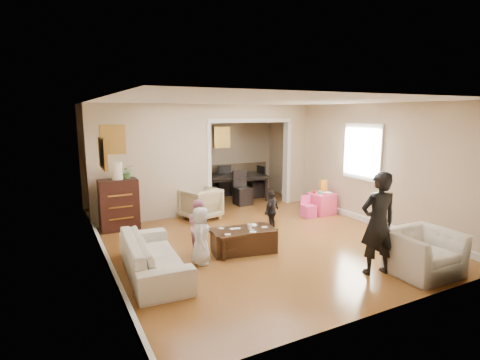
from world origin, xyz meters
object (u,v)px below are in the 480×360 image
dining_table (232,188)px  child_kneel_b (199,226)px  cyan_cup (320,193)px  child_toddler (272,211)px  adult_person (378,223)px  play_table (321,204)px  dresser (119,205)px  table_lamp (117,171)px  coffee_cup (250,227)px  sofa (154,255)px  child_kneel_a (201,236)px  armchair_front (422,253)px  armchair_back (201,204)px  coffee_table (243,240)px

dining_table → child_kneel_b: size_ratio=2.06×
cyan_cup → child_toddler: size_ratio=0.09×
adult_person → play_table: bearing=-103.6°
dresser → table_lamp: bearing=0.0°
coffee_cup → child_kneel_b: bearing=156.4°
table_lamp → coffee_cup: table_lamp is taller
dresser → child_toddler: bearing=-29.7°
sofa → adult_person: (2.98, -1.53, 0.49)m
table_lamp → child_kneel_a: 2.71m
armchair_front → child_toddler: size_ratio=1.18×
play_table → child_kneel_b: child_kneel_b is taller
sofa → play_table: (4.46, 1.53, -0.04)m
armchair_back → dresser: size_ratio=0.74×
armchair_back → dresser: bearing=-19.2°
child_kneel_a → dresser: bearing=40.2°
dining_table → child_toddler: (-0.53, -2.91, 0.08)m
coffee_cup → child_toddler: 1.24m
dining_table → adult_person: (-0.23, -5.38, 0.44)m
coffee_table → child_kneel_b: (-0.70, 0.30, 0.27)m
armchair_back → child_toddler: size_ratio=0.92×
table_lamp → child_toddler: 3.25m
adult_person → child_kneel_b: adult_person is taller
armchair_back → coffee_cup: 2.33m
sofa → child_kneel_b: child_kneel_b is taller
coffee_table → coffee_cup: bearing=-26.6°
armchair_front → coffee_table: (-1.96, 2.03, -0.12)m
table_lamp → child_kneel_b: bearing=-63.9°
armchair_back → cyan_cup: bearing=141.2°
sofa → child_kneel_a: bearing=-83.7°
armchair_back → child_toddler: (0.95, -1.53, 0.07)m
coffee_table → play_table: size_ratio=2.09×
dining_table → armchair_front: bearing=-72.1°
cyan_cup → armchair_front: bearing=-103.1°
coffee_cup → child_kneel_a: (-0.95, -0.10, 0.02)m
coffee_cup → child_toddler: child_toddler is taller
sofa → dresser: 2.51m
coffee_cup → cyan_cup: bearing=27.0°
table_lamp → play_table: size_ratio=0.69×
sofa → armchair_front: size_ratio=1.97×
armchair_back → play_table: 2.89m
dining_table → child_kneel_b: bearing=-110.1°
cyan_cup → sofa: bearing=-161.3°
dresser → cyan_cup: size_ratio=13.19×
sofa → child_kneel_a: (0.78, 0.04, 0.18)m
armchair_front → child_toddler: child_toddler is taller
coffee_table → table_lamp: bearing=126.1°
table_lamp → cyan_cup: size_ratio=4.50×
armchair_front → child_kneel_a: 3.39m
dining_table → child_toddler: size_ratio=2.29×
sofa → table_lamp: 2.67m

